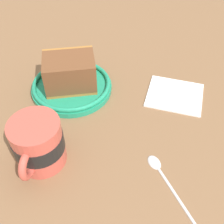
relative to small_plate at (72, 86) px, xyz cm
name	(u,v)px	position (x,y,z in cm)	size (l,w,h in cm)	color
ground_plane	(75,116)	(4.65, -5.06, -2.19)	(143.06, 143.06, 2.29)	brown
small_plate	(72,86)	(0.00, 0.00, 0.00)	(17.15, 17.15, 2.12)	#1E8C66
cake_slice	(70,72)	(-0.18, 0.21, 3.54)	(13.07, 12.85, 6.73)	#9E662D
tea_mug	(38,143)	(7.15, -16.96, 3.56)	(8.35, 10.56, 8.88)	#BF4C3F
teaspoon	(162,172)	(25.53, -8.36, -0.70)	(12.04, 8.35, 0.80)	silver
folded_napkin	(175,95)	(19.49, 10.37, -0.75)	(11.41, 10.19, 0.60)	white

